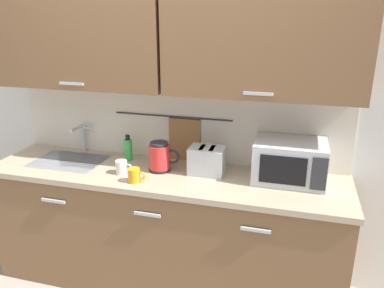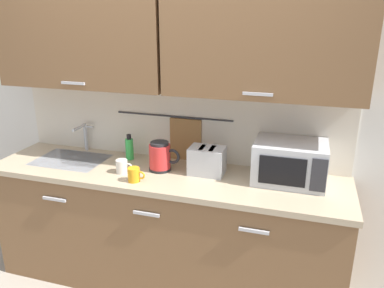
{
  "view_description": "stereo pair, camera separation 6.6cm",
  "coord_description": "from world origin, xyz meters",
  "px_view_note": "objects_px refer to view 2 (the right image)",
  "views": [
    {
      "loc": [
        0.85,
        -2.01,
        1.96
      ],
      "look_at": [
        0.2,
        0.33,
        1.12
      ],
      "focal_mm": 35.81,
      "sensor_mm": 36.0,
      "label": 1
    },
    {
      "loc": [
        0.92,
        -1.99,
        1.96
      ],
      "look_at": [
        0.2,
        0.33,
        1.12
      ],
      "focal_mm": 35.81,
      "sensor_mm": 36.0,
      "label": 2
    }
  ],
  "objects_px": {
    "dish_soap_bottle": "(129,148)",
    "toaster": "(207,161)",
    "electric_kettle": "(160,157)",
    "mug_by_kettle": "(122,166)",
    "mug_near_sink": "(134,175)",
    "microwave": "(290,162)"
  },
  "relations": [
    {
      "from": "dish_soap_bottle",
      "to": "mug_near_sink",
      "type": "bearing_deg",
      "value": -60.15
    },
    {
      "from": "electric_kettle",
      "to": "dish_soap_bottle",
      "type": "xyz_separation_m",
      "value": [
        -0.3,
        0.13,
        -0.01
      ]
    },
    {
      "from": "electric_kettle",
      "to": "mug_near_sink",
      "type": "distance_m",
      "value": 0.26
    },
    {
      "from": "electric_kettle",
      "to": "toaster",
      "type": "distance_m",
      "value": 0.33
    },
    {
      "from": "dish_soap_bottle",
      "to": "mug_by_kettle",
      "type": "height_order",
      "value": "dish_soap_bottle"
    },
    {
      "from": "dish_soap_bottle",
      "to": "toaster",
      "type": "height_order",
      "value": "dish_soap_bottle"
    },
    {
      "from": "toaster",
      "to": "mug_by_kettle",
      "type": "distance_m",
      "value": 0.59
    },
    {
      "from": "mug_near_sink",
      "to": "toaster",
      "type": "height_order",
      "value": "toaster"
    },
    {
      "from": "microwave",
      "to": "mug_near_sink",
      "type": "relative_size",
      "value": 3.83
    },
    {
      "from": "dish_soap_bottle",
      "to": "mug_near_sink",
      "type": "relative_size",
      "value": 1.63
    },
    {
      "from": "electric_kettle",
      "to": "mug_by_kettle",
      "type": "distance_m",
      "value": 0.27
    },
    {
      "from": "microwave",
      "to": "toaster",
      "type": "bearing_deg",
      "value": -176.07
    },
    {
      "from": "dish_soap_bottle",
      "to": "mug_by_kettle",
      "type": "distance_m",
      "value": 0.27
    },
    {
      "from": "dish_soap_bottle",
      "to": "toaster",
      "type": "xyz_separation_m",
      "value": [
        0.63,
        -0.09,
        0.01
      ]
    },
    {
      "from": "electric_kettle",
      "to": "dish_soap_bottle",
      "type": "bearing_deg",
      "value": 156.96
    },
    {
      "from": "dish_soap_bottle",
      "to": "toaster",
      "type": "relative_size",
      "value": 0.77
    },
    {
      "from": "microwave",
      "to": "dish_soap_bottle",
      "type": "height_order",
      "value": "microwave"
    },
    {
      "from": "microwave",
      "to": "mug_near_sink",
      "type": "bearing_deg",
      "value": -162.66
    },
    {
      "from": "electric_kettle",
      "to": "dish_soap_bottle",
      "type": "distance_m",
      "value": 0.33
    },
    {
      "from": "mug_near_sink",
      "to": "mug_by_kettle",
      "type": "bearing_deg",
      "value": 143.23
    },
    {
      "from": "microwave",
      "to": "mug_by_kettle",
      "type": "relative_size",
      "value": 3.83
    },
    {
      "from": "dish_soap_bottle",
      "to": "mug_by_kettle",
      "type": "bearing_deg",
      "value": -75.4
    }
  ]
}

